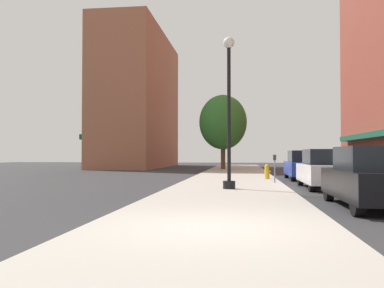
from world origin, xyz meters
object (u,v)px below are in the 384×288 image
(tree_near, at_px, (223,122))
(car_black, at_px, (371,178))
(lamppost, at_px, (229,109))
(fire_hydrant, at_px, (267,171))
(parking_meter_near, at_px, (275,165))
(car_blue, at_px, (303,166))
(car_white, at_px, (325,169))

(tree_near, xyz_separation_m, car_black, (5.20, -25.36, -3.53))
(lamppost, distance_m, fire_hydrant, 7.38)
(lamppost, bearing_deg, parking_meter_near, 60.45)
(car_blue, bearing_deg, tree_near, 110.34)
(lamppost, distance_m, car_white, 5.01)
(car_blue, bearing_deg, car_white, -91.39)
(car_black, bearing_deg, car_white, 90.47)
(lamppost, height_order, car_black, lamppost)
(fire_hydrant, bearing_deg, lamppost, -105.43)
(lamppost, height_order, parking_meter_near, lamppost)
(car_black, bearing_deg, tree_near, 102.06)
(tree_near, distance_m, car_black, 26.12)
(parking_meter_near, relative_size, tree_near, 0.20)
(lamppost, bearing_deg, car_white, 26.16)
(tree_near, bearing_deg, car_white, -74.76)
(car_white, bearing_deg, lamppost, -155.14)
(tree_near, relative_size, car_black, 1.56)
(car_white, bearing_deg, tree_near, 103.93)
(lamppost, relative_size, tree_near, 0.88)
(fire_hydrant, relative_size, tree_near, 0.12)
(fire_hydrant, distance_m, car_blue, 2.54)
(car_blue, bearing_deg, parking_meter_near, -115.02)
(parking_meter_near, height_order, car_blue, car_blue)
(parking_meter_near, distance_m, tree_near, 18.12)
(lamppost, distance_m, parking_meter_near, 4.64)
(parking_meter_near, xyz_separation_m, tree_near, (-3.25, 17.50, 3.39))
(lamppost, relative_size, car_black, 1.37)
(car_black, height_order, car_white, same)
(car_black, bearing_deg, lamppost, 132.87)
(fire_hydrant, bearing_deg, tree_near, 102.06)
(car_black, xyz_separation_m, car_blue, (0.00, 12.32, 0.00))
(fire_hydrant, height_order, car_white, car_white)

